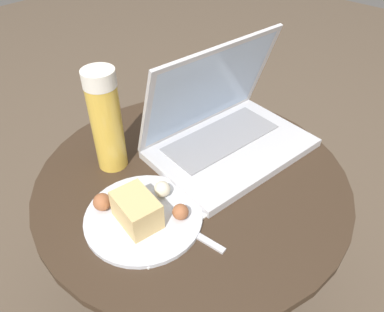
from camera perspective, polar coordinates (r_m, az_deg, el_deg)
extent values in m
plane|color=brown|center=(1.19, 0.02, -20.96)|extent=(6.00, 6.00, 0.00)
cylinder|color=black|center=(1.19, 0.02, -20.78)|extent=(0.40, 0.40, 0.01)
cylinder|color=black|center=(0.98, 0.02, -13.88)|extent=(0.08, 0.08, 0.46)
cylinder|color=#38281C|center=(0.80, 0.02, -3.61)|extent=(0.66, 0.66, 0.02)
cube|color=white|center=(0.72, -4.88, -8.98)|extent=(0.20, 0.14, 0.00)
cube|color=silver|center=(0.86, 6.07, 1.15)|extent=(0.38, 0.28, 0.02)
cube|color=gray|center=(0.87, 4.49, 2.80)|extent=(0.29, 0.15, 0.00)
cube|color=silver|center=(0.84, 2.71, 10.29)|extent=(0.36, 0.13, 0.23)
cube|color=silver|center=(0.84, 2.84, 10.16)|extent=(0.33, 0.11, 0.20)
cylinder|color=gold|center=(0.79, -12.77, 4.22)|extent=(0.06, 0.06, 0.19)
cylinder|color=white|center=(0.73, -14.04, 11.45)|extent=(0.07, 0.07, 0.03)
cylinder|color=silver|center=(0.72, -7.37, -9.19)|extent=(0.22, 0.22, 0.01)
cube|color=#DBB775|center=(0.69, -8.43, -8.15)|extent=(0.08, 0.10, 0.06)
sphere|color=beige|center=(0.74, -4.55, -5.03)|extent=(0.03, 0.03, 0.03)
sphere|color=#9E5B38|center=(0.73, -13.54, -6.83)|extent=(0.03, 0.03, 0.03)
sphere|color=#9E5B38|center=(0.70, -1.77, -8.51)|extent=(0.03, 0.03, 0.03)
cube|color=silver|center=(0.69, 0.42, -11.78)|extent=(0.02, 0.13, 0.01)
cube|color=silver|center=(0.73, -5.42, -8.36)|extent=(0.03, 0.06, 0.01)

